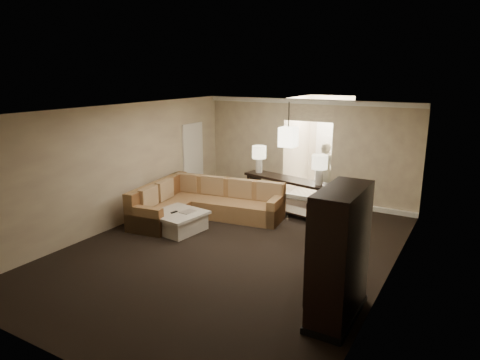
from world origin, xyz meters
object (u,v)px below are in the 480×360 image
Objects in this scene: sectional_sofa at (202,204)px; drink_table at (343,230)px; coffee_table at (178,221)px; armoire at (339,257)px; person at (325,168)px; console_table at (287,193)px.

sectional_sofa reaches higher than drink_table.
armoire is at bearing -21.25° from coffee_table.
drink_table is 0.32× the size of person.
console_table is at bearing 31.60° from sectional_sofa.
armoire reaches higher than console_table.
armoire is 6.03m from person.
armoire is 2.57m from drink_table.
armoire is 1.09× the size of person.
person reaches higher than drink_table.
console_table is 4.27× the size of drink_table.
sectional_sofa is 3.57m from drink_table.
console_table reaches higher than coffee_table.
person is (0.42, 1.66, 0.35)m from console_table.
sectional_sofa is 1.00m from coffee_table.
coffee_table is 3.64m from drink_table.
sectional_sofa is 1.76× the size of person.
armoire is at bearing -44.39° from console_table.
console_table is (1.65, 1.35, 0.19)m from sectional_sofa.
coffee_table is 4.55m from person.
coffee_table is at bearing 158.75° from armoire.
console_table is 2.46m from drink_table.
drink_table is (3.56, -0.18, 0.05)m from sectional_sofa.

